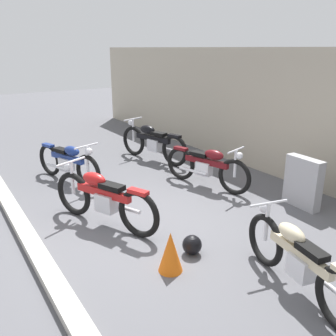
# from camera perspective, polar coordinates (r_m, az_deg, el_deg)

# --- Properties ---
(ground_plane) EXTENTS (40.00, 40.00, 0.00)m
(ground_plane) POSITION_cam_1_polar(r_m,az_deg,el_deg) (6.01, -4.41, -8.96)
(ground_plane) COLOR #56565B
(building_wall) EXTENTS (18.00, 0.30, 2.77)m
(building_wall) POSITION_cam_1_polar(r_m,az_deg,el_deg) (8.04, 20.30, 7.46)
(building_wall) COLOR #B2A893
(building_wall) RESTS_ON ground_plane
(curb_strip) EXTENTS (18.00, 0.24, 0.12)m
(curb_strip) POSITION_cam_1_polar(r_m,az_deg,el_deg) (5.49, -20.05, -12.23)
(curb_strip) COLOR #B7B2A8
(curb_strip) RESTS_ON ground_plane
(stone_marker) EXTENTS (0.72, 0.24, 0.92)m
(stone_marker) POSITION_cam_1_polar(r_m,az_deg,el_deg) (6.92, 20.47, -2.16)
(stone_marker) COLOR #9E9EA3
(stone_marker) RESTS_ON ground_plane
(helmet) EXTENTS (0.28, 0.28, 0.28)m
(helmet) POSITION_cam_1_polar(r_m,az_deg,el_deg) (5.18, 3.81, -11.97)
(helmet) COLOR black
(helmet) RESTS_ON ground_plane
(traffic_cone) EXTENTS (0.32, 0.32, 0.55)m
(traffic_cone) POSITION_cam_1_polar(r_m,az_deg,el_deg) (4.75, 0.39, -13.05)
(traffic_cone) COLOR orange
(traffic_cone) RESTS_ON ground_plane
(motorcycle_maroon) EXTENTS (2.00, 0.81, 0.93)m
(motorcycle_maroon) POSITION_cam_1_polar(r_m,az_deg,el_deg) (7.48, 6.14, 0.29)
(motorcycle_maroon) COLOR black
(motorcycle_maroon) RESTS_ON ground_plane
(motorcycle_cream) EXTENTS (1.96, 0.67, 0.89)m
(motorcycle_cream) POSITION_cam_1_polar(r_m,az_deg,el_deg) (4.57, 19.79, -13.37)
(motorcycle_cream) COLOR black
(motorcycle_cream) RESTS_ON ground_plane
(motorcycle_blue) EXTENTS (1.99, 0.85, 0.93)m
(motorcycle_blue) POSITION_cam_1_polar(r_m,az_deg,el_deg) (7.99, -15.46, 0.92)
(motorcycle_blue) COLOR black
(motorcycle_blue) RESTS_ON ground_plane
(motorcycle_red) EXTENTS (2.04, 1.03, 0.98)m
(motorcycle_red) POSITION_cam_1_polar(r_m,az_deg,el_deg) (5.92, -10.19, -4.63)
(motorcycle_red) COLOR black
(motorcycle_red) RESTS_ON ground_plane
(motorcycle_black) EXTENTS (2.18, 0.83, 1.00)m
(motorcycle_black) POSITION_cam_1_polar(r_m,az_deg,el_deg) (9.23, -2.45, 4.13)
(motorcycle_black) COLOR black
(motorcycle_black) RESTS_ON ground_plane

